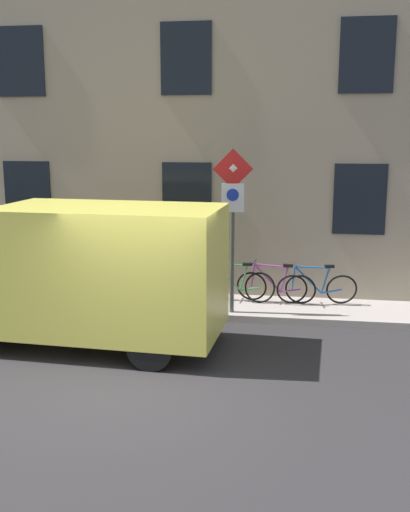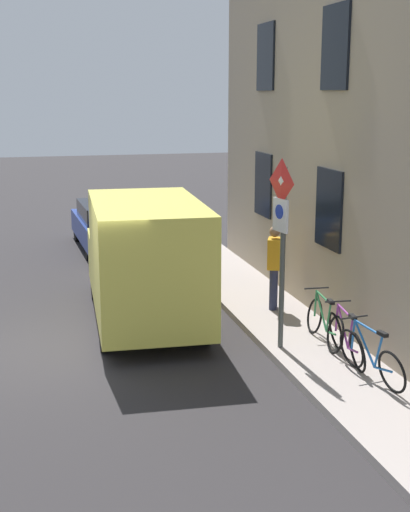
{
  "view_description": "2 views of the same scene",
  "coord_description": "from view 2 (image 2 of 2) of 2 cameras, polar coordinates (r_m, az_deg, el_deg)",
  "views": [
    {
      "loc": [
        -8.39,
        -2.45,
        3.74
      ],
      "look_at": [
        2.8,
        -0.73,
        1.44
      ],
      "focal_mm": 42.86,
      "sensor_mm": 36.0,
      "label": 1
    },
    {
      "loc": [
        -0.7,
        -12.15,
        4.48
      ],
      "look_at": [
        2.7,
        0.83,
        1.37
      ],
      "focal_mm": 49.71,
      "sensor_mm": 36.0,
      "label": 2
    }
  ],
  "objects": [
    {
      "name": "ground_plane",
      "position": [
        12.97,
        -10.75,
        -7.42
      ],
      "size": [
        80.0,
        80.0,
        0.0
      ],
      "primitive_type": "plane",
      "color": "#2D2A2B"
    },
    {
      "name": "sidewalk_slab",
      "position": [
        13.79,
        6.56,
        -5.71
      ],
      "size": [
        1.63,
        15.56,
        0.14
      ],
      "primitive_type": "cube",
      "color": "#ACA099",
      "rests_on": "ground_plane"
    },
    {
      "name": "building_facade",
      "position": [
        13.55,
        11.6,
        9.3
      ],
      "size": [
        0.75,
        13.56,
        7.32
      ],
      "color": "tan",
      "rests_on": "ground_plane"
    },
    {
      "name": "sign_post_stacked",
      "position": [
        11.96,
        6.17,
        2.33
      ],
      "size": [
        0.19,
        0.55,
        3.17
      ],
      "color": "#474C47",
      "rests_on": "sidewalk_slab"
    },
    {
      "name": "delivery_van",
      "position": [
        14.02,
        -4.93,
        0.02
      ],
      "size": [
        2.3,
        5.43,
        2.5
      ],
      "rotation": [
        0.0,
        0.0,
        1.51
      ],
      "color": "#E5DA52",
      "rests_on": "ground_plane"
    },
    {
      "name": "parked_hatchback",
      "position": [
        20.82,
        -7.71,
        2.56
      ],
      "size": [
        1.89,
        4.06,
        1.38
      ],
      "rotation": [
        0.0,
        0.0,
        1.61
      ],
      "color": "navy",
      "rests_on": "ground_plane"
    },
    {
      "name": "bicycle_blue",
      "position": [
        11.28,
        13.19,
        -7.93
      ],
      "size": [
        0.48,
        1.71,
        0.89
      ],
      "rotation": [
        0.0,
        0.0,
        1.7
      ],
      "color": "black",
      "rests_on": "sidewalk_slab"
    },
    {
      "name": "bicycle_purple",
      "position": [
        12.0,
        11.28,
        -6.54
      ],
      "size": [
        0.46,
        1.72,
        0.89
      ],
      "rotation": [
        0.0,
        0.0,
        1.46
      ],
      "color": "black",
      "rests_on": "sidewalk_slab"
    },
    {
      "name": "bicycle_green",
      "position": [
        12.74,
        9.59,
        -5.31
      ],
      "size": [
        0.46,
        1.72,
        0.89
      ],
      "rotation": [
        0.0,
        0.0,
        1.5
      ],
      "color": "black",
      "rests_on": "sidewalk_slab"
    },
    {
      "name": "pedestrian",
      "position": [
        14.44,
        5.58,
        -0.68
      ],
      "size": [
        0.4,
        0.47,
        1.72
      ],
      "rotation": [
        0.0,
        0.0,
        2.72
      ],
      "color": "#262B47",
      "rests_on": "sidewalk_slab"
    }
  ]
}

